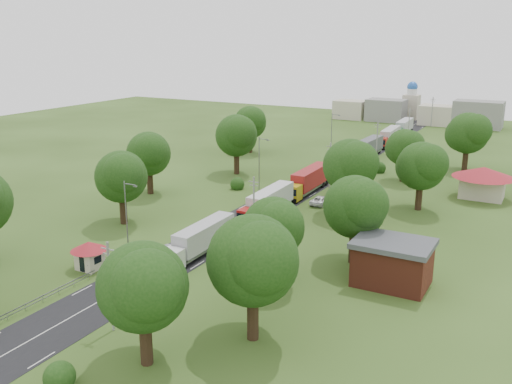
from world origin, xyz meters
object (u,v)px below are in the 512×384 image
Objects in this scene: car_lane_front at (130,267)px; truck_0 at (200,239)px; info_sign at (354,161)px; guard_booth at (89,252)px; boom_barrier at (127,271)px; pedestrian_near at (119,267)px; car_lane_mid at (172,250)px.

truck_0 is at bearing -114.65° from car_lane_front.
info_sign is 49.94m from truck_0.
info_sign reaches higher than guard_booth.
boom_barrier is 1.86m from pedestrian_near.
boom_barrier is 2.08× the size of car_lane_mid.
info_sign is 60.12m from pedestrian_near.
guard_booth is 1.08× the size of car_lane_front.
boom_barrier is at bearing 0.01° from guard_booth.
pedestrian_near is at bearing -97.99° from info_sign.
car_lane_mid reaches higher than car_lane_front.
truck_0 is (3.33, 10.18, 1.16)m from boom_barrier.
pedestrian_near is (-0.89, -1.00, 0.19)m from car_lane_front.
car_lane_front is 6.61m from car_lane_mid.
pedestrian_near is at bearing 80.87° from car_lane_mid.
truck_0 is (-3.23, -49.82, -0.95)m from info_sign.
truck_0 is 3.92m from car_lane_mid.
info_sign is at bearing 86.29° from truck_0.
guard_booth is 1.07× the size of info_sign.
truck_0 is 7.92× the size of pedestrian_near.
car_lane_mid is (6.20, 7.99, -1.43)m from guard_booth.
truck_0 is 9.75m from car_lane_front.
info_sign is 0.93× the size of car_lane_mid.
car_lane_front is at bearing -97.26° from info_sign.
truck_0 reaches higher than car_lane_mid.
truck_0 reaches higher than car_lane_front.
truck_0 is (9.17, 10.18, -0.11)m from guard_booth.
boom_barrier is at bearing 122.24° from car_lane_front.
guard_booth is at bearing -179.99° from boom_barrier.
info_sign reaches higher than boom_barrier.
car_lane_mid reaches higher than boom_barrier.
truck_0 is at bearing -136.70° from car_lane_mid.
boom_barrier is 10.77m from truck_0.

